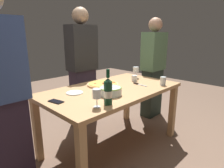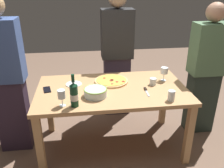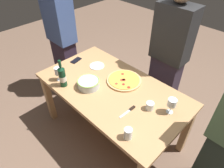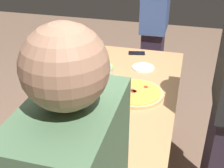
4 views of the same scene
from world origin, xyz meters
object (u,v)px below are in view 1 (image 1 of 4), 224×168
Objects in this scene: dining_table at (112,96)px; wine_glass_near_pizza at (136,70)px; serving_bowl at (110,91)px; person_guest_right at (153,68)px; wine_bottle at (108,91)px; cup_amber at (163,81)px; cup_ceramic at (134,78)px; side_plate at (75,93)px; cell_phone at (56,101)px; person_guest_left at (1,97)px; person_host at (82,68)px; pizza at (103,84)px; pizza_knife at (138,84)px; wine_glass_by_bottle at (97,94)px.

dining_table is 10.10× the size of wine_glass_near_pizza.
serving_bowl is 1.39m from person_guest_right.
cup_amber is at bearing -0.72° from wine_bottle.
cup_amber is (0.53, -0.35, 0.14)m from dining_table.
wine_glass_near_pizza is 0.20m from cup_ceramic.
serving_bowl is 1.33× the size of side_plate.
cell_phone is 0.44m from person_guest_left.
wine_bottle is at bearing 9.32° from person_guest_right.
person_guest_right is at bearing 18.89° from wine_bottle.
wine_glass_near_pizza is (0.62, 0.13, 0.21)m from dining_table.
dining_table is 15.44× the size of cup_amber.
cup_ceramic is 0.80m from person_host.
pizza is at bearing -8.39° from person_guest_right.
person_host is (0.36, 0.94, 0.08)m from serving_bowl.
wine_glass_near_pizza is 1.53× the size of cup_amber.
cell_phone is 0.08× the size of person_guest_left.
wine_bottle is 0.93m from cup_ceramic.
cup_amber is (0.72, -0.19, 0.01)m from serving_bowl.
pizza is 0.71m from cell_phone.
person_guest_right is (0.54, 0.06, -0.05)m from wine_glass_near_pizza.
pizza_knife is at bearing -137.07° from wine_glass_near_pizza.
person_guest_left is at bearing -50.96° from person_host.
person_guest_right is (1.14, 0.02, 0.05)m from pizza.
pizza_knife is at bearing 23.46° from person_host.
cup_amber reaches higher than side_plate.
dining_table is at bearing -15.76° from cell_phone.
cell_phone is at bearing 116.62° from wine_glass_by_bottle.
wine_glass_near_pizza is 1.03m from side_plate.
cup_ceramic is at bearing 4.38° from dining_table.
serving_bowl is 2.26× the size of cup_amber.
pizza is at bearing 134.83° from cup_amber.
cell_phone is at bearing 157.44° from serving_bowl.
person_guest_left is (-1.27, -0.64, 0.01)m from person_host.
side_plate is (-0.42, -0.02, -0.01)m from pizza.
pizza_knife is 1.48m from person_guest_left.
wine_glass_by_bottle is 0.75m from person_guest_left.
dining_table is 0.69m from cell_phone.
cup_amber is 0.59× the size of side_plate.
dining_table is 0.38m from pizza_knife.
dining_table is 1.18m from person_guest_right.
serving_bowl is 1.63× the size of cell_phone.
serving_bowl is at bearing -8.53° from person_host.
wine_glass_by_bottle reaches higher than serving_bowl.
cup_ceramic is (-0.16, -0.10, -0.08)m from wine_glass_near_pizza.
wine_glass_by_bottle is at bearing -75.30° from cell_phone.
pizza_knife is at bearing 128.80° from cup_amber.
person_host is (0.16, 0.61, 0.11)m from pizza.
wine_glass_by_bottle is at bearing 178.28° from cup_amber.
wine_glass_by_bottle is 0.82× the size of pizza_knife.
wine_glass_by_bottle reaches higher than pizza.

